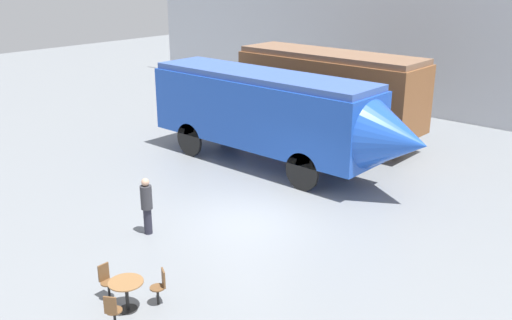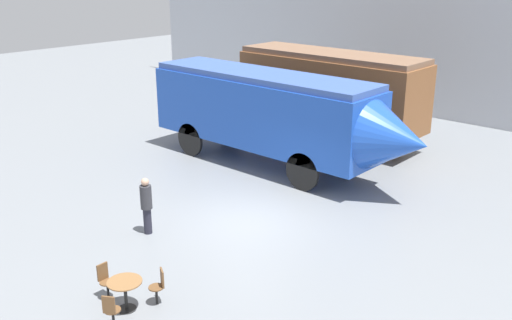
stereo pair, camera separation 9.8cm
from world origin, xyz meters
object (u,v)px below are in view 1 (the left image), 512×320
object	(u,v)px
visitor_person	(147,204)
passenger_coach_wooden	(329,88)
cafe_table_near	(126,288)
cafe_chair_0	(160,284)
streamlined_locomotive	(278,113)

from	to	relation	value
visitor_person	passenger_coach_wooden	bearing A→B (deg)	97.24
cafe_table_near	cafe_chair_0	xyz separation A→B (m)	(0.38, 0.68, -0.05)
cafe_chair_0	passenger_coach_wooden	bearing A→B (deg)	-132.07
cafe_table_near	cafe_chair_0	bearing A→B (deg)	60.95
cafe_chair_0	streamlined_locomotive	bearing A→B (deg)	-127.68
passenger_coach_wooden	cafe_table_near	bearing A→B (deg)	-73.35
cafe_table_near	visitor_person	bearing A→B (deg)	134.72
cafe_table_near	passenger_coach_wooden	bearing A→B (deg)	106.65
streamlined_locomotive	cafe_table_near	size ratio (longest dim) A/B	14.57
streamlined_locomotive	cafe_table_near	xyz separation A→B (m)	(3.51, -9.72, -1.67)
visitor_person	cafe_chair_0	bearing A→B (deg)	-34.04
cafe_table_near	cafe_chair_0	distance (m)	0.78
streamlined_locomotive	visitor_person	bearing A→B (deg)	-83.93
passenger_coach_wooden	streamlined_locomotive	size ratio (longest dim) A/B	0.73
streamlined_locomotive	cafe_chair_0	xyz separation A→B (m)	(3.89, -9.04, -1.72)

